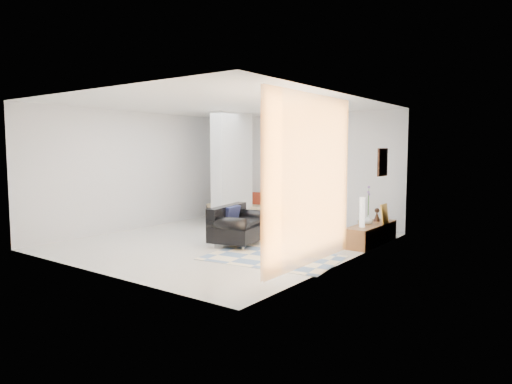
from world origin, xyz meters
The scene contains 17 objects.
floor centered at (0.00, 0.00, 0.00)m, with size 6.00×6.00×0.00m, color silver.
ceiling centered at (0.00, 0.00, 2.80)m, with size 6.00×6.00×0.00m, color white.
wall_back centered at (0.00, 3.00, 1.40)m, with size 6.00×6.00×0.00m, color silver.
wall_front centered at (0.00, -3.00, 1.40)m, with size 6.00×6.00×0.00m, color silver.
wall_left centered at (-2.75, 0.00, 1.40)m, with size 6.00×6.00×0.00m, color silver.
wall_right centered at (2.75, 0.00, 1.40)m, with size 6.00×6.00×0.00m, color silver.
partition_column centered at (-1.10, 1.60, 1.40)m, with size 0.35×1.20×2.80m, color silver.
hallway_door centered at (-2.10, 2.96, 1.02)m, with size 0.85×0.06×2.04m, color silver.
curtain centered at (2.67, -1.15, 1.45)m, with size 2.55×2.55×0.00m, color #F7A141.
wall_art centered at (2.72, 1.60, 1.65)m, with size 0.04×0.45×0.55m, color #3C1E10.
media_console centered at (2.52, 1.60, 0.21)m, with size 0.45×1.68×0.80m.
loveseat centered at (0.33, 0.05, 0.36)m, with size 1.11×1.57×0.76m.
daybed centered at (-1.43, 2.47, 0.41)m, with size 1.97×1.04×0.77m.
area_rug centered at (1.60, -0.61, 0.01)m, with size 2.29×1.52×0.01m, color beige.
cylinder_lamp centered at (2.50, 1.17, 0.69)m, with size 0.11×0.11×0.58m, color silver.
bronze_figurine centered at (2.47, 2.01, 0.54)m, with size 0.14×0.14×0.27m, color #321E16, non-canonical shape.
vase centered at (2.47, 1.54, 0.49)m, with size 0.18×0.18×0.19m, color white.
Camera 1 is at (6.01, -7.11, 1.90)m, focal length 32.00 mm.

